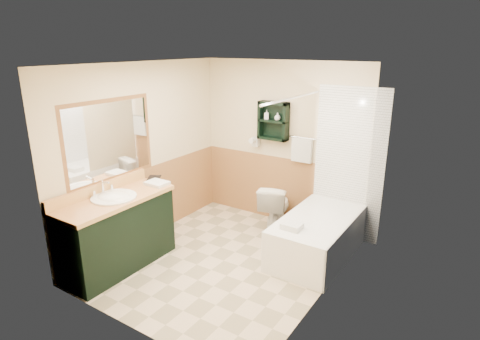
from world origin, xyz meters
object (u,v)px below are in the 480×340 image
(vanity, at_px, (118,233))
(vanity_book, at_px, (147,171))
(hair_dryer, at_px, (256,142))
(soap_bottle_b, at_px, (278,117))
(toilet, at_px, (275,207))
(wall_shelf, at_px, (273,121))
(soap_bottle_a, at_px, (267,117))
(bathtub, at_px, (318,236))

(vanity, height_order, vanity_book, vanity_book)
(hair_dryer, bearing_deg, soap_bottle_b, -4.63)
(vanity, bearing_deg, toilet, 60.82)
(hair_dryer, xyz_separation_m, toilet, (0.50, -0.27, -0.85))
(wall_shelf, xyz_separation_m, toilet, (0.20, -0.24, -1.20))
(hair_dryer, distance_m, vanity_book, 1.70)
(vanity_book, bearing_deg, soap_bottle_a, 24.39)
(toilet, bearing_deg, vanity, 45.30)
(wall_shelf, relative_size, vanity, 0.39)
(bathtub, height_order, soap_bottle_b, soap_bottle_b)
(bathtub, height_order, soap_bottle_a, soap_bottle_a)
(hair_dryer, xyz_separation_m, vanity_book, (-0.76, -1.51, -0.19))
(wall_shelf, height_order, vanity_book, wall_shelf)
(hair_dryer, bearing_deg, vanity_book, -116.68)
(hair_dryer, xyz_separation_m, soap_bottle_b, (0.37, -0.03, 0.41))
(soap_bottle_a, bearing_deg, toilet, -37.87)
(vanity_book, bearing_deg, hair_dryer, 30.41)
(wall_shelf, xyz_separation_m, vanity, (-0.89, -2.19, -1.10))
(vanity, height_order, bathtub, vanity)
(hair_dryer, xyz_separation_m, vanity, (-0.59, -2.22, -0.75))
(bathtub, bearing_deg, vanity_book, -157.63)
(wall_shelf, distance_m, toilet, 1.24)
(bathtub, xyz_separation_m, soap_bottle_a, (-1.13, 0.62, 1.33))
(hair_dryer, relative_size, bathtub, 0.16)
(wall_shelf, height_order, vanity, wall_shelf)
(vanity, height_order, soap_bottle_a, soap_bottle_a)
(wall_shelf, relative_size, hair_dryer, 2.29)
(hair_dryer, height_order, soap_bottle_b, soap_bottle_b)
(bathtub, relative_size, vanity_book, 6.96)
(vanity, distance_m, bathtub, 2.48)
(bathtub, distance_m, toilet, 0.92)
(toilet, bearing_deg, hair_dryer, -43.77)
(bathtub, bearing_deg, toilet, 154.93)
(vanity_book, distance_m, soap_bottle_a, 1.86)
(wall_shelf, bearing_deg, toilet, -50.97)
(bathtub, relative_size, soap_bottle_b, 13.64)
(bathtub, distance_m, soap_bottle_a, 1.86)
(wall_shelf, bearing_deg, soap_bottle_b, -4.07)
(vanity, relative_size, vanity_book, 6.58)
(toilet, xyz_separation_m, vanity_book, (-1.26, -1.25, 0.66))
(wall_shelf, distance_m, soap_bottle_b, 0.09)
(bathtub, height_order, toilet, toilet)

